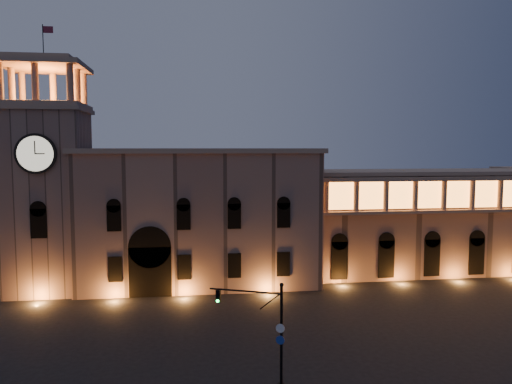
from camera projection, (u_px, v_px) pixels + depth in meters
ground at (228, 346)px, 44.43m from camera, size 160.00×160.00×0.00m
government_building at (199, 216)px, 65.04m from camera, size 30.80×12.80×17.60m
clock_tower at (48, 190)px, 61.34m from camera, size 9.80×9.80×32.40m
colonnade_wing at (437, 220)px, 71.63m from camera, size 40.60×11.50×14.50m
traffic_light at (268, 332)px, 36.51m from camera, size 5.41×2.43×7.93m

